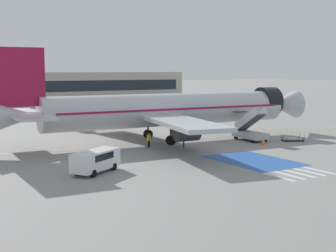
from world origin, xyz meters
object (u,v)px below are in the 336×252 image
fuel_tanker (68,116)px  ground_crew_1 (149,139)px  service_van_0 (96,159)px  ground_crew_0 (184,139)px  traffic_cone_0 (263,142)px  baggage_cart (293,139)px  boarding_stairs_forward (250,132)px  airliner (166,110)px

fuel_tanker → ground_crew_1: (1.23, -23.34, -0.73)m
service_van_0 → ground_crew_0: (13.62, 7.04, -0.14)m
traffic_cone_0 → baggage_cart: bearing=5.8°
baggage_cart → ground_crew_0: 14.54m
boarding_stairs_forward → ground_crew_1: (-13.33, 1.89, -0.08)m
service_van_0 → baggage_cart: service_van_0 is taller
boarding_stairs_forward → fuel_tanker: (-14.57, 25.23, 0.64)m
boarding_stairs_forward → ground_crew_0: boarding_stairs_forward is taller
service_van_0 → traffic_cone_0: (22.48, 3.55, -0.80)m
fuel_tanker → ground_crew_1: 23.39m
airliner → ground_crew_1: 6.09m
boarding_stairs_forward → baggage_cart: (4.25, -3.07, -0.77)m
ground_crew_1 → traffic_cone_0: (12.22, -5.50, -0.60)m
service_van_0 → ground_crew_0: size_ratio=2.96×
ground_crew_0 → traffic_cone_0: (8.86, -3.49, -0.66)m
fuel_tanker → baggage_cart: size_ratio=3.30×
baggage_cart → boarding_stairs_forward: bearing=80.6°
ground_crew_1 → boarding_stairs_forward: bearing=159.6°
airliner → ground_crew_0: 6.05m
fuel_tanker → service_van_0: 33.63m
airliner → traffic_cone_0: bearing=46.1°
boarding_stairs_forward → service_van_0: 24.65m
ground_crew_0 → ground_crew_1: ground_crew_0 is taller
fuel_tanker → service_van_0: fuel_tanker is taller
fuel_tanker → baggage_cart: (18.81, -28.30, -1.41)m
fuel_tanker → traffic_cone_0: (13.46, -28.84, -1.32)m
baggage_cart → ground_crew_0: bearing=104.7°
airliner → fuel_tanker: bearing=-161.1°
service_van_0 → baggage_cart: (27.84, 4.09, -0.89)m
fuel_tanker → baggage_cart: bearing=-62.3°
airliner → boarding_stairs_forward: size_ratio=7.95×
boarding_stairs_forward → traffic_cone_0: boarding_stairs_forward is taller
traffic_cone_0 → ground_crew_0: bearing=158.5°
boarding_stairs_forward → service_van_0: boarding_stairs_forward is taller
baggage_cart → traffic_cone_0: (-5.36, -0.54, 0.09)m
fuel_tanker → baggage_cart: 34.01m
fuel_tanker → service_van_0: (-9.02, -32.39, -0.52)m
baggage_cart → ground_crew_0: (-14.21, 2.95, 0.75)m
airliner → baggage_cart: size_ratio=14.18×
boarding_stairs_forward → traffic_cone_0: bearing=-103.4°
ground_crew_0 → ground_crew_1: size_ratio=1.06×
boarding_stairs_forward → service_van_0: bearing=-159.4°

